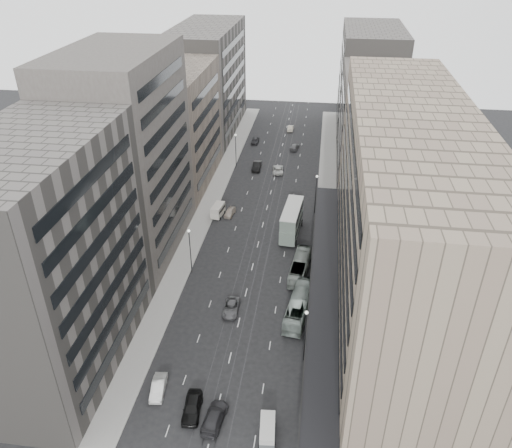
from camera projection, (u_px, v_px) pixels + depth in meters
The scene contains 30 objects.
ground at pixel (238, 327), 71.27m from camera, with size 220.00×220.00×0.00m, color black.
sidewalk_right at pixel (326, 208), 101.81m from camera, with size 4.00×125.00×0.15m, color gray.
sidewalk_left at pixel (211, 200), 104.63m from camera, with size 4.00×125.00×0.15m, color gray.
department_store at pixel (400, 219), 67.97m from camera, with size 19.20×60.00×30.00m.
building_right_mid at pixel (376, 130), 106.99m from camera, with size 15.00×28.00×24.00m, color #4A4540.
building_right_far at pixel (369, 84), 131.56m from camera, with size 15.00×32.00×28.00m, color #5D5853.
building_left_a at pixel (46, 261), 59.35m from camera, with size 15.00×28.00×30.00m, color #5D5853.
building_left_b at pixel (125, 157), 81.36m from camera, with size 15.00×26.00×34.00m, color #4A4540.
building_left_c at pixel (174, 128), 106.68m from camera, with size 15.00×28.00×25.00m, color #7A6C5F.
building_left_d at pixel (207, 81), 134.06m from camera, with size 15.00×38.00×28.00m, color #5D5853.
lamp_right_near at pixel (305, 330), 63.22m from camera, with size 0.44×0.44×8.32m.
lamp_right_far at pixel (316, 190), 97.34m from camera, with size 0.44×0.44×8.32m.
lamp_left_near at pixel (190, 246), 80.00m from camera, with size 0.44×0.44×8.32m.
lamp_left_far at pixel (236, 147), 116.68m from camera, with size 0.44×0.44×8.32m.
bus_near at pixel (299, 305), 72.96m from camera, with size 2.65×11.33×3.16m, color gray.
bus_far at pixel (300, 267), 81.62m from camera, with size 2.39×10.19×2.84m, color gray.
double_decker at pixel (292, 220), 91.51m from camera, with size 3.88×10.47×5.61m.
vw_microbus at pixel (267, 430), 55.18m from camera, with size 2.09×4.11×2.15m.
panel_van at pixel (218, 210), 98.16m from camera, with size 2.40×4.19×2.51m.
sedan_0 at pixel (192, 407), 58.30m from camera, with size 2.02×5.03×1.71m, color black.
sedan_1 at pixel (158, 387), 60.99m from camera, with size 1.55×4.43×1.46m, color silver.
sedan_2 at pixel (231, 307), 73.96m from camera, with size 2.21×4.80×1.33m, color #555557.
sedan_3 at pixel (214, 417), 57.21m from camera, with size 2.16×5.32×1.54m, color #242426.
sedan_4 at pixel (230, 212), 98.97m from camera, with size 1.61×4.00×1.36m, color #AEA090.
sedan_5 at pixel (257, 166), 117.83m from camera, with size 1.82×5.23×1.72m, color black.
sedan_6 at pixel (278, 169), 116.48m from camera, with size 2.44×5.28×1.47m, color beige.
sedan_7 at pixel (294, 147), 128.67m from camera, with size 1.91×4.70×1.36m, color #525254.
sedan_8 at pixel (255, 140), 132.43m from camera, with size 1.74×4.32×1.47m, color #242426.
sedan_9 at pixel (291, 128), 140.74m from camera, with size 1.53×4.40×1.45m, color #B8AE99.
pedestrian at pixel (329, 436), 54.82m from camera, with size 0.58×0.38×1.59m, color black.
Camera 1 is at (9.98, -52.99, 48.97)m, focal length 35.00 mm.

